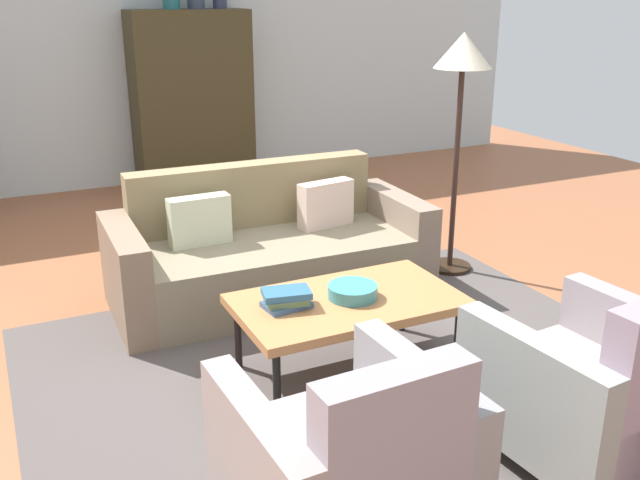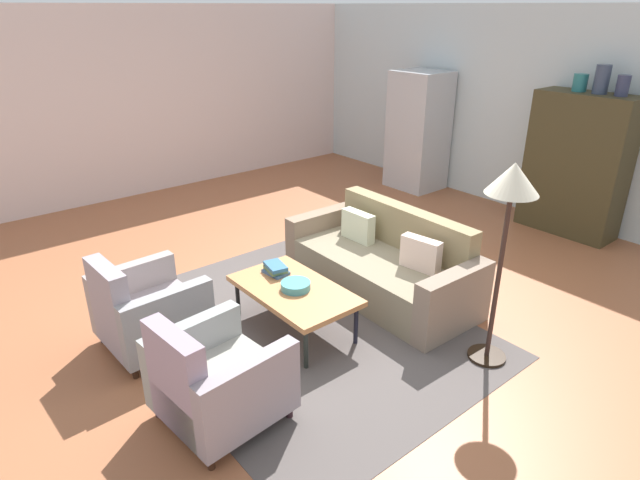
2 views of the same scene
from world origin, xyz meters
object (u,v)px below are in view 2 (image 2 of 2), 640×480
object	(u,v)px
vase_tall	(580,83)
cabinet	(576,165)
coffee_table	(294,291)
armchair_right	(213,383)
floor_lamp	(510,198)
couch	(385,265)
armchair_left	(144,313)
vase_round	(602,79)
fruit_bowl	(296,286)
vase_small	(623,86)
refrigerator	(418,131)
book_stack	(276,269)

from	to	relation	value
vase_tall	cabinet	bearing A→B (deg)	1.81
coffee_table	armchair_right	world-z (taller)	armchair_right
floor_lamp	couch	bearing A→B (deg)	172.54
armchair_left	vase_round	xyz separation A→B (m)	(1.09, 5.39, 1.62)
vase_tall	couch	bearing A→B (deg)	-94.47
floor_lamp	vase_tall	bearing A→B (deg)	109.83
couch	armchair_left	xyz separation A→B (m)	(-0.60, -2.35, 0.06)
armchair_right	fruit_bowl	bearing A→B (deg)	111.28
armchair_left	fruit_bowl	distance (m)	1.33
armchair_left	floor_lamp	world-z (taller)	floor_lamp
fruit_bowl	coffee_table	bearing A→B (deg)	180.00
vase_tall	floor_lamp	distance (m)	3.46
fruit_bowl	cabinet	distance (m)	4.27
vase_small	refrigerator	distance (m)	3.07
couch	armchair_left	size ratio (longest dim) A/B	2.41
couch	vase_tall	distance (m)	3.45
refrigerator	fruit_bowl	bearing A→B (deg)	-62.04
refrigerator	vase_round	bearing A→B (deg)	2.16
armchair_left	vase_tall	xyz separation A→B (m)	(0.84, 5.39, 1.56)
coffee_table	fruit_bowl	xyz separation A→B (m)	(0.03, 0.00, 0.07)
refrigerator	couch	bearing A→B (deg)	-53.66
coffee_table	armchair_left	distance (m)	1.31
couch	coffee_table	xyz separation A→B (m)	(-0.00, -1.19, 0.11)
coffee_table	floor_lamp	distance (m)	2.02
couch	refrigerator	xyz separation A→B (m)	(-2.16, 2.94, 0.64)
vase_round	refrigerator	size ratio (longest dim) A/B	0.18
refrigerator	vase_tall	bearing A→B (deg)	2.38
fruit_bowl	cabinet	bearing A→B (deg)	85.13
fruit_bowl	floor_lamp	world-z (taller)	floor_lamp
cabinet	vase_small	size ratio (longest dim) A/B	7.53
armchair_left	cabinet	world-z (taller)	cabinet
cabinet	refrigerator	bearing A→B (deg)	-177.65
couch	vase_tall	xyz separation A→B (m)	(0.24, 3.04, 1.62)
couch	fruit_bowl	xyz separation A→B (m)	(0.03, -1.19, 0.18)
armchair_right	cabinet	world-z (taller)	cabinet
armchair_left	cabinet	distance (m)	5.52
armchair_right	vase_round	distance (m)	5.63
fruit_bowl	vase_round	world-z (taller)	vase_round
coffee_table	fruit_bowl	size ratio (longest dim) A/B	4.48
couch	vase_tall	world-z (taller)	vase_tall
vase_round	floor_lamp	distance (m)	3.39
couch	armchair_right	world-z (taller)	armchair_right
armchair_left	book_stack	distance (m)	1.24
armchair_right	book_stack	distance (m)	1.54
coffee_table	vase_small	xyz separation A→B (m)	(0.74, 4.23, 1.52)
cabinet	vase_round	world-z (taller)	vase_round
floor_lamp	book_stack	bearing A→B (deg)	-151.03
coffee_table	vase_tall	distance (m)	4.49
vase_small	refrigerator	size ratio (longest dim) A/B	0.13
vase_tall	floor_lamp	world-z (taller)	vase_tall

